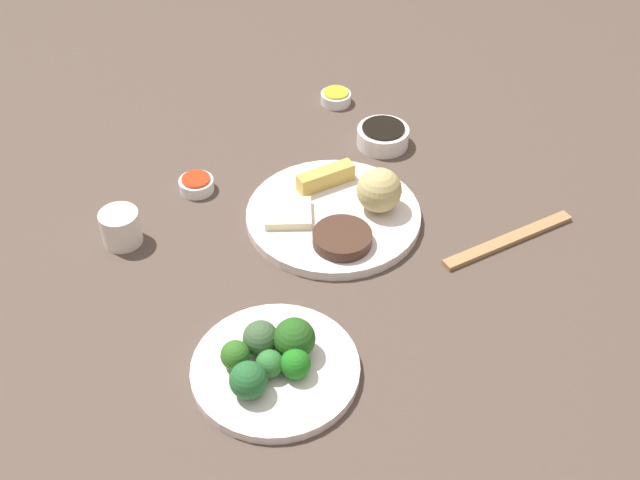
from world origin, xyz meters
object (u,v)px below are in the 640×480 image
Objects in this scene: teacup at (121,227)px; sauce_ramekin_sweet_and_sour at (197,185)px; sauce_ramekin_hot_mustard at (336,98)px; soy_sauce_bowl at (383,137)px; broccoli_plate at (275,369)px; chopsticks_pair at (509,240)px; main_plate at (333,217)px.

sauce_ramekin_sweet_and_sour is at bearing 42.45° from teacup.
sauce_ramekin_sweet_and_sour and sauce_ramekin_hot_mustard have the same top height.
teacup is at bearing -157.27° from soy_sauce_bowl.
sauce_ramekin_sweet_and_sour is 0.16m from teacup.
soy_sauce_bowl is (0.24, 0.48, 0.01)m from broccoli_plate.
broccoli_plate is 0.43m from chopsticks_pair.
broccoli_plate is at bearing -55.25° from teacup.
chopsticks_pair is (0.26, -0.09, -0.00)m from main_plate.
chopsticks_pair is (0.46, -0.20, -0.01)m from sauce_ramekin_sweet_and_sour.
sauce_ramekin_hot_mustard is at bearing 114.79° from chopsticks_pair.
chopsticks_pair is (0.14, -0.28, -0.01)m from soy_sauce_bowl.
sauce_ramekin_hot_mustard is (0.27, 0.22, 0.00)m from sauce_ramekin_sweet_and_sour.
chopsticks_pair is at bearing -19.41° from main_plate.
teacup is 0.59m from chopsticks_pair.
chopsticks_pair is at bearing 27.41° from broccoli_plate.
main_plate is 4.83× the size of sauce_ramekin_sweet_and_sour.
soy_sauce_bowl is at bearing 63.01° from broccoli_plate.
sauce_ramekin_hot_mustard is (0.18, 0.62, 0.00)m from broccoli_plate.
broccoli_plate is 3.67× the size of teacup.
sauce_ramekin_hot_mustard is at bearing 40.63° from teacup.
sauce_ramekin_sweet_and_sour is at bearing 102.11° from broccoli_plate.
main_plate is at bearing 160.59° from chopsticks_pair.
teacup reaches higher than broccoli_plate.
sauce_ramekin_hot_mustard is (0.06, 0.33, 0.00)m from main_plate.
chopsticks_pair is at bearing -65.21° from sauce_ramekin_hot_mustard.
broccoli_plate is 0.93× the size of chopsticks_pair.
soy_sauce_bowl is at bearing 57.88° from main_plate.
teacup is at bearing -137.55° from sauce_ramekin_sweet_and_sour.
main_plate is at bearing -27.71° from sauce_ramekin_sweet_and_sour.
sauce_ramekin_sweet_and_sour reaches higher than chopsticks_pair.
teacup reaches higher than soy_sauce_bowl.
main_plate is at bearing -100.19° from sauce_ramekin_hot_mustard.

